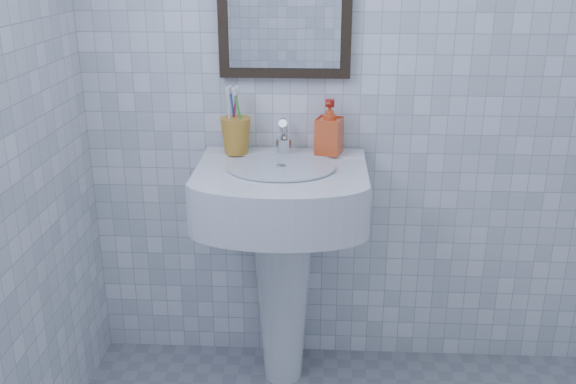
{
  "coord_description": "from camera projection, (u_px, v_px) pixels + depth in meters",
  "views": [
    {
      "loc": [
        -0.15,
        -1.28,
        1.69
      ],
      "look_at": [
        -0.27,
        0.86,
        0.89
      ],
      "focal_mm": 40.0,
      "sensor_mm": 36.0,
      "label": 1
    }
  ],
  "objects": [
    {
      "name": "soap_dispenser",
      "position": [
        329.0,
        127.0,
        2.46
      ],
      "size": [
        0.12,
        0.12,
        0.21
      ],
      "primitive_type": "imported",
      "rotation": [
        0.0,
        0.0,
        -0.28
      ],
      "color": "#E34816",
      "rests_on": "washbasin"
    },
    {
      "name": "toothbrush_cup",
      "position": [
        236.0,
        136.0,
        2.48
      ],
      "size": [
        0.15,
        0.15,
        0.14
      ],
      "primitive_type": null,
      "rotation": [
        0.0,
        0.0,
        0.3
      ],
      "color": "#C38529",
      "rests_on": "washbasin"
    },
    {
      "name": "washbasin",
      "position": [
        282.0,
        238.0,
        2.49
      ],
      "size": [
        0.63,
        0.46,
        0.97
      ],
      "color": "white",
      "rests_on": "ground"
    },
    {
      "name": "wall_back",
      "position": [
        361.0,
        75.0,
        2.47
      ],
      "size": [
        2.2,
        0.02,
        2.5
      ],
      "primitive_type": "cube",
      "color": "white",
      "rests_on": "ground"
    },
    {
      "name": "faucet",
      "position": [
        284.0,
        139.0,
        2.47
      ],
      "size": [
        0.06,
        0.13,
        0.15
      ],
      "color": "silver",
      "rests_on": "washbasin"
    }
  ]
}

